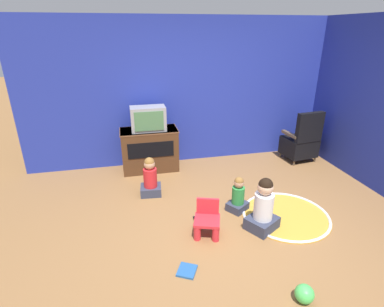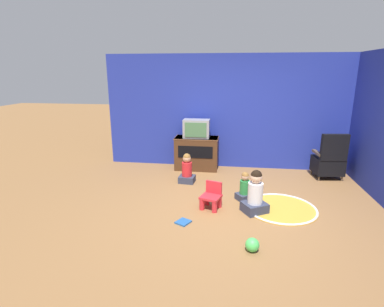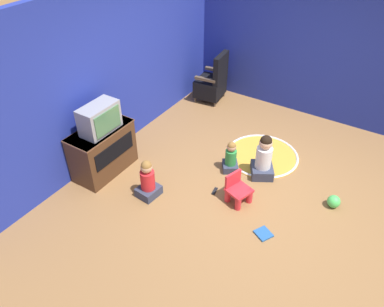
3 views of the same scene
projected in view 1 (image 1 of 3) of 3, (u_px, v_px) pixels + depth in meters
ground_plane at (235, 229)px, 3.80m from camera, size 30.00×30.00×0.00m
wall_back at (182, 93)px, 5.37m from camera, size 5.59×0.12×2.57m
tv_cabinet at (150, 149)px, 5.29m from camera, size 0.98×0.50×0.75m
television at (148, 119)px, 5.02m from camera, size 0.58×0.32×0.41m
black_armchair at (301, 142)px, 5.64m from camera, size 0.61×0.57×0.99m
yellow_kid_chair at (207, 221)px, 3.66m from camera, size 0.38×0.37×0.43m
play_mat at (285, 215)px, 4.07m from camera, size 1.18×1.18×0.04m
child_watching_left at (263, 208)px, 3.70m from camera, size 0.47×0.46×0.71m
child_watching_center at (150, 179)px, 4.50m from camera, size 0.33×0.30×0.61m
child_watching_right at (238, 196)px, 4.12m from camera, size 0.34×0.34×0.51m
toy_ball at (304, 294)px, 2.76m from camera, size 0.18×0.18×0.18m
book at (187, 271)px, 3.13m from camera, size 0.26×0.26×0.02m
remote_control at (199, 217)px, 4.03m from camera, size 0.16×0.07×0.02m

